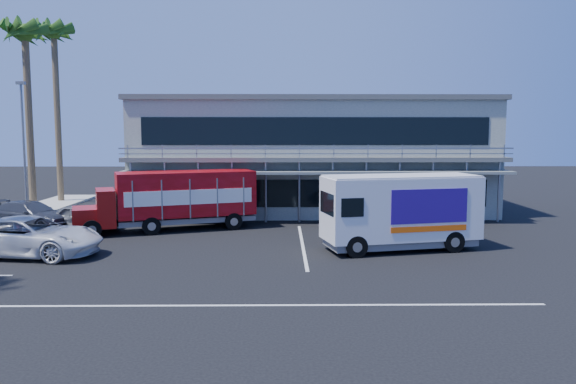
{
  "coord_description": "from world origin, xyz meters",
  "views": [
    {
      "loc": [
        1.03,
        -22.4,
        5.24
      ],
      "look_at": [
        1.35,
        4.35,
        2.3
      ],
      "focal_mm": 35.0,
      "sensor_mm": 36.0,
      "label": 1
    }
  ],
  "objects": [
    {
      "name": "ground",
      "position": [
        0.0,
        0.0,
        0.0
      ],
      "size": [
        120.0,
        120.0,
        0.0
      ],
      "primitive_type": "plane",
      "color": "black",
      "rests_on": "ground"
    },
    {
      "name": "building",
      "position": [
        3.0,
        14.94,
        3.66
      ],
      "size": [
        22.4,
        12.0,
        7.3
      ],
      "color": "gray",
      "rests_on": "ground"
    },
    {
      "name": "parked_car_e",
      "position": [
        -9.5,
        7.2,
        0.66
      ],
      "size": [
        4.15,
        2.54,
        1.32
      ],
      "primitive_type": "imported",
      "rotation": [
        0.0,
        0.0,
        1.3
      ],
      "color": "slate",
      "rests_on": "ground"
    },
    {
      "name": "white_van",
      "position": [
        6.25,
        1.85,
        1.75
      ],
      "size": [
        7.1,
        3.73,
        3.3
      ],
      "rotation": [
        0.0,
        0.0,
        0.22
      ],
      "color": "silver",
      "rests_on": "ground"
    },
    {
      "name": "parked_car_c",
      "position": [
        -9.5,
        0.8,
        0.83
      ],
      "size": [
        6.29,
        3.55,
        1.66
      ],
      "primitive_type": "imported",
      "rotation": [
        0.0,
        0.0,
        1.43
      ],
      "color": "silver",
      "rests_on": "ground"
    },
    {
      "name": "light_pole_far",
      "position": [
        -14.2,
        11.0,
        4.5
      ],
      "size": [
        0.5,
        0.25,
        8.09
      ],
      "color": "gray",
      "rests_on": "ground"
    },
    {
      "name": "red_truck",
      "position": [
        -4.6,
        6.84,
        1.7
      ],
      "size": [
        9.37,
        5.05,
        3.09
      ],
      "rotation": [
        0.0,
        0.0,
        0.34
      ],
      "color": "maroon",
      "rests_on": "ground"
    },
    {
      "name": "palm_f",
      "position": [
        -15.1,
        18.5,
        11.47
      ],
      "size": [
        2.8,
        2.8,
        13.25
      ],
      "color": "brown",
      "rests_on": "ground"
    },
    {
      "name": "parked_car_d",
      "position": [
        -12.5,
        7.6,
        0.73
      ],
      "size": [
        5.39,
        3.54,
        1.45
      ],
      "primitive_type": "imported",
      "rotation": [
        0.0,
        0.0,
        1.24
      ],
      "color": "#303440",
      "rests_on": "ground"
    },
    {
      "name": "palm_e",
      "position": [
        -14.7,
        13.0,
        10.57
      ],
      "size": [
        2.8,
        2.8,
        12.25
      ],
      "color": "brown",
      "rests_on": "ground"
    }
  ]
}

